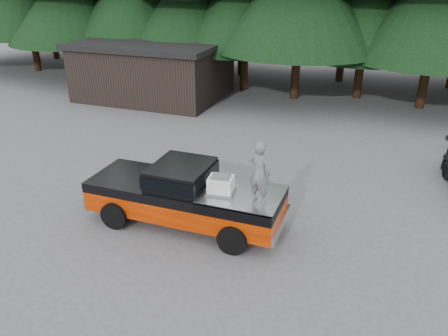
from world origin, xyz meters
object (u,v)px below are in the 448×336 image
(pickup_truck, at_px, (185,203))
(man_on_bed, at_px, (260,173))
(air_compressor, at_px, (221,185))
(utility_building, at_px, (154,69))

(pickup_truck, height_order, man_on_bed, man_on_bed)
(pickup_truck, relative_size, air_compressor, 8.86)
(pickup_truck, height_order, air_compressor, air_compressor)
(utility_building, bearing_deg, air_compressor, -54.61)
(pickup_truck, distance_m, air_compressor, 1.52)
(air_compressor, bearing_deg, man_on_bed, -13.13)
(air_compressor, relative_size, utility_building, 0.08)
(air_compressor, xyz_separation_m, man_on_bed, (1.15, -0.12, 0.64))
(utility_building, bearing_deg, man_on_bed, -51.62)
(pickup_truck, relative_size, man_on_bed, 3.44)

